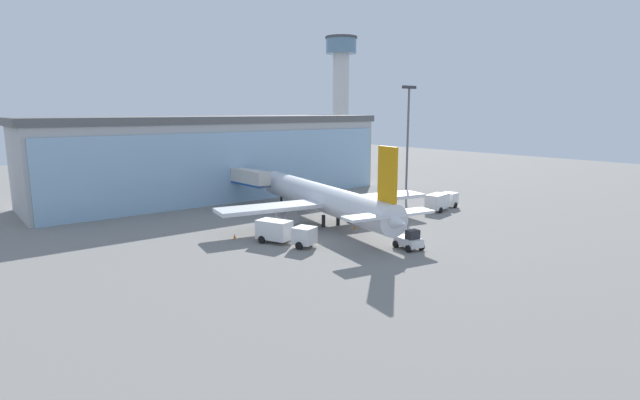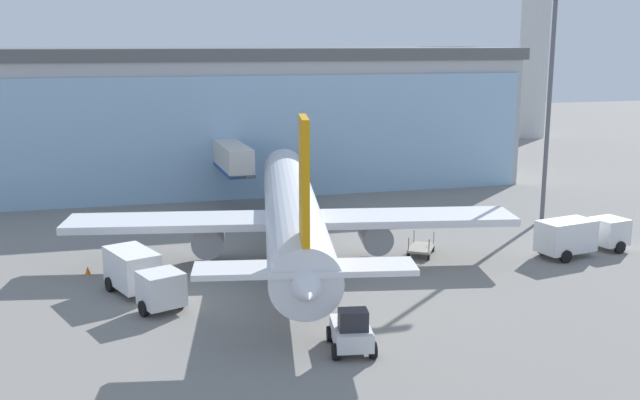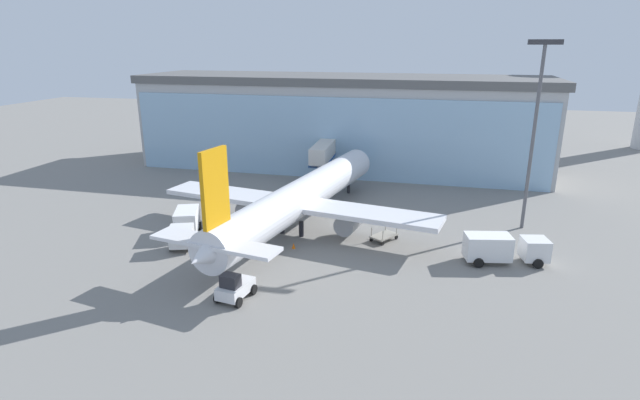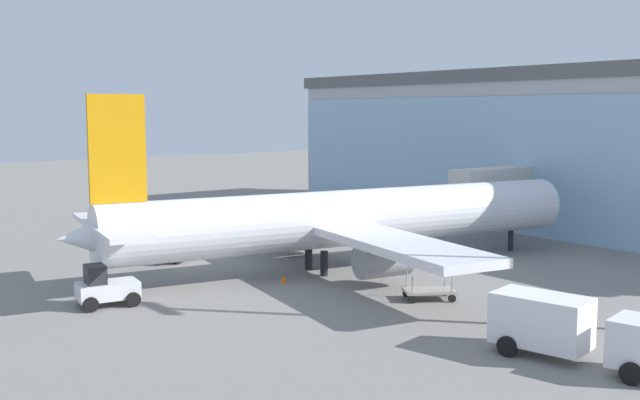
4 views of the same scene
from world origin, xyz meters
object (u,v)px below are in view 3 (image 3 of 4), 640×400
(baggage_cart, at_px, (384,236))
(safety_cone_nose, at_px, (294,246))
(jet_bridge, at_px, (326,150))
(airplane, at_px, (300,198))
(pushback_tug, at_px, (235,288))
(catering_truck, at_px, (185,225))
(fuel_truck, at_px, (503,248))
(apron_light_mast, at_px, (535,122))
(safety_cone_wingtip, at_px, (184,216))

(baggage_cart, relative_size, safety_cone_nose, 5.86)
(jet_bridge, relative_size, airplane, 0.36)
(pushback_tug, bearing_deg, safety_cone_nose, 0.59)
(catering_truck, distance_m, fuel_truck, 30.63)
(apron_light_mast, bearing_deg, catering_truck, -162.04)
(safety_cone_nose, bearing_deg, safety_cone_wingtip, 158.31)
(safety_cone_wingtip, bearing_deg, apron_light_mast, 7.94)
(safety_cone_nose, bearing_deg, pushback_tug, -99.21)
(pushback_tug, distance_m, safety_cone_wingtip, 20.86)
(catering_truck, bearing_deg, fuel_truck, 71.82)
(airplane, xyz_separation_m, safety_cone_nose, (0.79, -5.48, -3.13))
(catering_truck, xyz_separation_m, baggage_cart, (19.68, 4.03, -0.97))
(baggage_cart, height_order, pushback_tug, pushback_tug)
(airplane, relative_size, safety_cone_nose, 67.49)
(fuel_truck, distance_m, pushback_tug, 24.03)
(airplane, distance_m, baggage_cart, 9.69)
(apron_light_mast, xyz_separation_m, catering_truck, (-33.83, -10.97, -9.99))
(jet_bridge, distance_m, airplane, 19.60)
(apron_light_mast, relative_size, baggage_cart, 6.02)
(baggage_cart, bearing_deg, pushback_tug, -1.93)
(pushback_tug, xyz_separation_m, safety_cone_wingtip, (-12.82, 16.45, -0.70))
(jet_bridge, relative_size, safety_cone_wingtip, 24.13)
(airplane, relative_size, pushback_tug, 10.73)
(safety_cone_nose, bearing_deg, jet_bridge, 94.91)
(jet_bridge, height_order, apron_light_mast, apron_light_mast)
(fuel_truck, relative_size, baggage_cart, 2.35)
(apron_light_mast, bearing_deg, safety_cone_nose, -154.04)
(catering_truck, height_order, fuel_truck, same)
(pushback_tug, height_order, safety_cone_nose, pushback_tug)
(airplane, bearing_deg, jet_bridge, 15.27)
(apron_light_mast, height_order, safety_cone_wingtip, apron_light_mast)
(baggage_cart, relative_size, pushback_tug, 0.93)
(apron_light_mast, xyz_separation_m, fuel_truck, (-3.21, -9.95, -9.99))
(jet_bridge, height_order, safety_cone_wingtip, jet_bridge)
(catering_truck, height_order, safety_cone_nose, catering_truck)
(safety_cone_nose, bearing_deg, baggage_cart, 25.68)
(fuel_truck, distance_m, baggage_cart, 11.39)
(catering_truck, relative_size, pushback_tug, 2.20)
(apron_light_mast, distance_m, airplane, 25.23)
(jet_bridge, relative_size, baggage_cart, 4.12)
(apron_light_mast, relative_size, pushback_tug, 5.60)
(airplane, xyz_separation_m, catering_truck, (-10.55, -5.50, -1.94))
(fuel_truck, xyz_separation_m, baggage_cart, (-10.94, 3.01, -0.97))
(jet_bridge, xyz_separation_m, airplane, (1.36, -19.52, -1.11))
(apron_light_mast, bearing_deg, baggage_cart, -153.87)
(baggage_cart, xyz_separation_m, safety_cone_nose, (-8.34, -4.01, -0.23))
(apron_light_mast, xyz_separation_m, safety_cone_wingtip, (-37.04, -5.17, -11.18))
(apron_light_mast, distance_m, fuel_truck, 14.46)
(apron_light_mast, bearing_deg, airplane, -166.77)
(jet_bridge, bearing_deg, apron_light_mast, -121.16)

